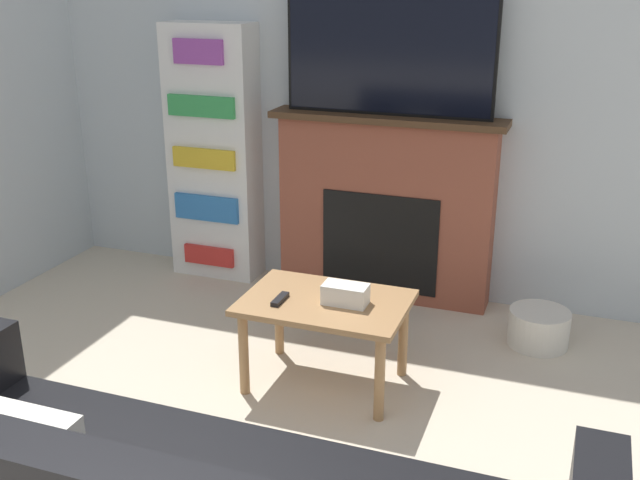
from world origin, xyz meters
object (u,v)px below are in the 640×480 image
tv (389,53)px  bookshelf (214,154)px  storage_basket (539,328)px  fireplace (385,207)px  coffee_table (325,313)px

tv → bookshelf: (-1.19, -0.00, -0.70)m
storage_basket → bookshelf: bearing=170.8°
fireplace → tv: tv is taller
coffee_table → storage_basket: 1.32m
bookshelf → tv: bearing=0.1°
tv → storage_basket: bearing=-19.4°
fireplace → tv: (0.00, -0.02, 0.96)m
tv → coffee_table: 1.65m
fireplace → coffee_table: 1.22m
tv → storage_basket: size_ratio=3.73×
bookshelf → storage_basket: (2.21, -0.36, -0.75)m
coffee_table → storage_basket: bearing=39.5°
fireplace → bookshelf: bearing=-178.9°
fireplace → storage_basket: (1.02, -0.38, -0.49)m
fireplace → tv: bearing=-90.0°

